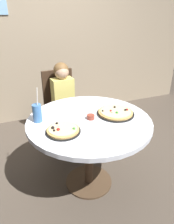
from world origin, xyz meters
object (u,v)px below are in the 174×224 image
dining_table (89,129)px  sauce_bowl (91,117)px  pizza_cheese (63,130)px  chair_wooden (61,103)px  pizza_veggie (115,112)px  diner_child (66,111)px  plate_small (90,104)px  soda_cup (37,113)px

dining_table → sauce_bowl: (0.02, -0.00, 0.13)m
pizza_cheese → sauce_bowl: 0.32m
dining_table → pizza_cheese: size_ratio=3.95×
chair_wooden → pizza_cheese: bearing=-104.4°
pizza_veggie → sauce_bowl: pizza_veggie is taller
dining_table → pizza_veggie: bearing=0.6°
chair_wooden → pizza_cheese: size_ratio=3.32×
diner_child → plate_small: (0.13, -0.48, 0.27)m
pizza_veggie → sauce_bowl: (-0.26, -0.01, 0.00)m
pizza_veggie → sauce_bowl: size_ratio=5.04×
chair_wooden → soda_cup: size_ratio=3.10×
sauce_bowl → diner_child: bearing=90.8°
dining_table → pizza_cheese: 0.33m
chair_wooden → sauce_bowl: chair_wooden is taller
pizza_veggie → plate_small: 0.32m
dining_table → pizza_veggie: 0.30m
dining_table → sauce_bowl: bearing=-9.3°
sauce_bowl → plate_small: bearing=67.5°
pizza_cheese → chair_wooden: bearing=75.6°
pizza_veggie → chair_wooden: bearing=106.2°
dining_table → chair_wooden: bearing=90.3°
pizza_veggie → soda_cup: bearing=169.2°
diner_child → soda_cup: bearing=-124.5°
chair_wooden → sauce_bowl: (0.02, -0.96, 0.24)m
diner_child → pizza_veggie: diner_child is taller
diner_child → pizza_cheese: diner_child is taller
chair_wooden → pizza_cheese: chair_wooden is taller
diner_child → plate_small: bearing=-74.3°
plate_small → diner_child: bearing=105.7°
chair_wooden → plate_small: (0.14, -0.66, 0.22)m
chair_wooden → pizza_veggie: bearing=-73.8°
chair_wooden → diner_child: size_ratio=0.88×
plate_small → pizza_veggie: bearing=-65.8°
soda_cup → diner_child: bearing=55.5°
pizza_cheese → sauce_bowl: size_ratio=4.09×
plate_small → sauce_bowl: bearing=-112.5°
chair_wooden → soda_cup: bearing=-117.6°
diner_child → plate_small: 0.57m
chair_wooden → plate_small: bearing=-77.7°
dining_table → diner_child: size_ratio=1.04×
diner_child → pizza_veggie: size_ratio=3.07×
diner_child → pizza_veggie: 0.86m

